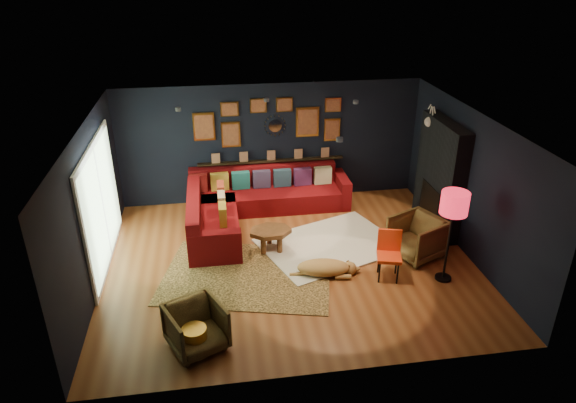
{
  "coord_description": "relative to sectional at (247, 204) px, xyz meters",
  "views": [
    {
      "loc": [
        -1.23,
        -7.74,
        5.01
      ],
      "look_at": [
        0.01,
        0.3,
        1.07
      ],
      "focal_mm": 32.0,
      "sensor_mm": 36.0,
      "label": 1
    }
  ],
  "objects": [
    {
      "name": "ledge",
      "position": [
        0.61,
        0.87,
        0.6
      ],
      "size": [
        3.2,
        0.12,
        0.04
      ],
      "primitive_type": "cube",
      "color": "black",
      "rests_on": "room_walls"
    },
    {
      "name": "gallery_wall",
      "position": [
        0.6,
        0.91,
        1.48
      ],
      "size": [
        3.15,
        0.04,
        1.02
      ],
      "color": "#C4882E",
      "rests_on": "room_walls"
    },
    {
      "name": "pouf",
      "position": [
        -0.69,
        -1.23,
        -0.14
      ],
      "size": [
        0.47,
        0.47,
        0.3
      ],
      "primitive_type": "cylinder",
      "color": "#A0291A",
      "rests_on": "shag_rug"
    },
    {
      "name": "gold_stool",
      "position": [
        -1.04,
        -3.92,
        -0.11
      ],
      "size": [
        0.34,
        0.34,
        0.43
      ],
      "primitive_type": "cylinder",
      "color": "#C4882E",
      "rests_on": "ground"
    },
    {
      "name": "fireplace",
      "position": [
        3.71,
        -0.91,
        0.7
      ],
      "size": [
        0.31,
        1.6,
        2.2
      ],
      "color": "black",
      "rests_on": "ground"
    },
    {
      "name": "floor",
      "position": [
        0.61,
        -1.81,
        -0.32
      ],
      "size": [
        6.5,
        6.5,
        0.0
      ],
      "primitive_type": "plane",
      "color": "brown",
      "rests_on": "ground"
    },
    {
      "name": "ceiling_spots",
      "position": [
        0.61,
        -1.01,
        2.24
      ],
      "size": [
        3.3,
        2.5,
        0.06
      ],
      "color": "black",
      "rests_on": "room_walls"
    },
    {
      "name": "sliding_door",
      "position": [
        -2.6,
        -1.21,
        0.78
      ],
      "size": [
        0.06,
        2.8,
        2.2
      ],
      "color": "white",
      "rests_on": "ground"
    },
    {
      "name": "sectional",
      "position": [
        0.0,
        0.0,
        0.0
      ],
      "size": [
        3.41,
        2.69,
        0.86
      ],
      "color": "#6A060C",
      "rests_on": "ground"
    },
    {
      "name": "armchair_right",
      "position": [
        2.92,
        -1.93,
        0.1
      ],
      "size": [
        1.04,
        1.06,
        0.84
      ],
      "primitive_type": "imported",
      "rotation": [
        0.0,
        0.0,
        -1.13
      ],
      "color": "#B48B41",
      "rests_on": "ground"
    },
    {
      "name": "floor_lamp",
      "position": [
        3.11,
        -2.73,
        1.05
      ],
      "size": [
        0.45,
        0.45,
        1.63
      ],
      "color": "black",
      "rests_on": "ground"
    },
    {
      "name": "deer_head",
      "position": [
        3.75,
        -0.41,
        1.73
      ],
      "size": [
        0.5,
        0.28,
        0.45
      ],
      "color": "white",
      "rests_on": "fireplace"
    },
    {
      "name": "sunburst_mirror",
      "position": [
        0.71,
        0.91,
        1.38
      ],
      "size": [
        0.47,
        0.16,
        0.47
      ],
      "color": "silver",
      "rests_on": "room_walls"
    },
    {
      "name": "shag_rug",
      "position": [
        1.45,
        -1.36,
        -0.31
      ],
      "size": [
        2.92,
        2.52,
        0.03
      ],
      "primitive_type": "cube",
      "rotation": [
        0.0,
        0.0,
        0.36
      ],
      "color": "silver",
      "rests_on": "ground"
    },
    {
      "name": "leopard_rug",
      "position": [
        -0.19,
        -2.11,
        -0.31
      ],
      "size": [
        3.24,
        2.64,
        0.02
      ],
      "primitive_type": "cube",
      "rotation": [
        0.0,
        0.0,
        -0.24
      ],
      "color": "tan",
      "rests_on": "ground"
    },
    {
      "name": "orange_chair",
      "position": [
        2.2,
        -2.49,
        0.18
      ],
      "size": [
        0.49,
        0.49,
        0.85
      ],
      "rotation": [
        0.0,
        0.0,
        -0.26
      ],
      "color": "black",
      "rests_on": "ground"
    },
    {
      "name": "dog",
      "position": [
        1.11,
        -2.32,
        -0.11
      ],
      "size": [
        1.31,
        0.78,
        0.39
      ],
      "primitive_type": null,
      "rotation": [
        0.0,
        0.0,
        -0.15
      ],
      "color": "#C1864B",
      "rests_on": "leopard_rug"
    },
    {
      "name": "room_walls",
      "position": [
        0.61,
        -1.81,
        1.27
      ],
      "size": [
        6.5,
        6.5,
        6.5
      ],
      "color": "black",
      "rests_on": "ground"
    },
    {
      "name": "coffee_table",
      "position": [
        0.32,
        -1.34,
        0.03
      ],
      "size": [
        0.84,
        0.65,
        0.4
      ],
      "rotation": [
        0.0,
        0.0,
        0.07
      ],
      "color": "brown",
      "rests_on": "shag_rug"
    },
    {
      "name": "armchair_left",
      "position": [
        -1.02,
        -3.79,
        0.05
      ],
      "size": [
        0.95,
        0.93,
        0.75
      ],
      "primitive_type": "imported",
      "rotation": [
        0.0,
        0.0,
        0.44
      ],
      "color": "#B48B41",
      "rests_on": "ground"
    }
  ]
}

